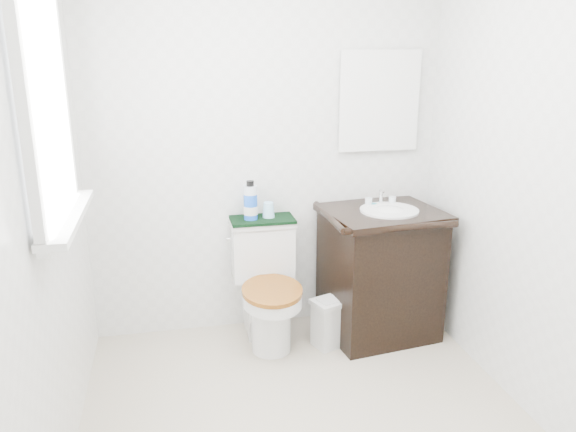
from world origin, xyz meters
name	(u,v)px	position (x,y,z in m)	size (l,w,h in m)	color
wall_back	(266,144)	(0.00, 1.20, 1.20)	(2.40, 2.40, 0.00)	silver
wall_front	(462,324)	(0.00, -1.20, 1.20)	(2.40, 2.40, 0.00)	silver
wall_left	(34,206)	(-1.10, 0.00, 1.20)	(2.40, 2.40, 0.00)	silver
wall_right	(551,178)	(1.10, 0.00, 1.20)	(2.40, 2.40, 0.00)	silver
window	(44,105)	(-1.07, 0.25, 1.55)	(0.02, 0.70, 0.90)	white
mirror	(379,101)	(0.71, 1.18, 1.45)	(0.50, 0.02, 0.60)	silver
toilet	(266,290)	(-0.05, 0.97, 0.33)	(0.40, 0.62, 0.74)	silver
vanity	(380,269)	(0.67, 0.90, 0.43)	(0.75, 0.67, 0.92)	black
trash_bin	(330,322)	(0.31, 0.80, 0.16)	(0.25, 0.23, 0.30)	silver
towel	(262,220)	(-0.05, 1.09, 0.75)	(0.39, 0.22, 0.02)	black
mouthwash_bottle	(251,202)	(-0.12, 1.09, 0.87)	(0.08, 0.08, 0.24)	blue
cup	(269,210)	(-0.01, 1.10, 0.81)	(0.08, 0.08, 0.10)	#99D8FA
soap_bar	(373,204)	(0.64, 1.02, 0.83)	(0.07, 0.05, 0.02)	#196D7B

